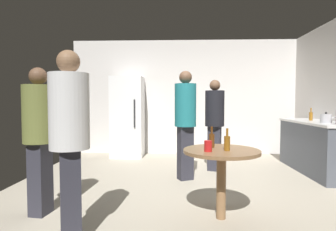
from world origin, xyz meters
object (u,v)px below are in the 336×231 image
at_px(beer_bottle_on_counter, 311,116).
at_px(person_in_white_shirt, 70,131).
at_px(beer_bottle_brown, 212,140).
at_px(plastic_cup_red, 208,146).
at_px(person_in_olive_shirt, 39,129).
at_px(person_in_teal_shirt, 185,116).
at_px(person_in_black_shirt, 215,118).
at_px(refrigerator, 128,117).
at_px(beer_bottle_amber, 227,143).
at_px(foreground_table, 221,159).
at_px(kettle, 326,118).

height_order(beer_bottle_on_counter, person_in_white_shirt, person_in_white_shirt).
bearing_deg(beer_bottle_brown, plastic_cup_red, -104.49).
distance_m(person_in_olive_shirt, person_in_teal_shirt, 2.16).
relative_size(beer_bottle_on_counter, person_in_black_shirt, 0.14).
relative_size(person_in_white_shirt, person_in_teal_shirt, 0.97).
xyz_separation_m(refrigerator, person_in_white_shirt, (0.21, -3.85, 0.08)).
distance_m(beer_bottle_amber, person_in_black_shirt, 2.14).
distance_m(foreground_table, person_in_olive_shirt, 1.99).
xyz_separation_m(kettle, beer_bottle_on_counter, (0.02, 0.56, 0.01)).
bearing_deg(plastic_cup_red, beer_bottle_brown, 75.51).
xyz_separation_m(foreground_table, person_in_olive_shirt, (-1.96, 0.04, 0.31)).
relative_size(beer_bottle_on_counter, beer_bottle_amber, 1.00).
relative_size(kettle, beer_bottle_amber, 1.06).
height_order(beer_bottle_brown, person_in_teal_shirt, person_in_teal_shirt).
bearing_deg(person_in_black_shirt, beer_bottle_on_counter, 113.59).
height_order(refrigerator, person_in_black_shirt, refrigerator).
bearing_deg(plastic_cup_red, person_in_teal_shirt, 96.74).
xyz_separation_m(refrigerator, plastic_cup_red, (1.45, -3.43, -0.11)).
bearing_deg(plastic_cup_red, foreground_table, 38.78).
xyz_separation_m(kettle, beer_bottle_amber, (-1.88, -1.70, -0.15)).
distance_m(refrigerator, beer_bottle_brown, 3.51).
bearing_deg(beer_bottle_on_counter, person_in_olive_shirt, -151.15).
bearing_deg(person_in_olive_shirt, plastic_cup_red, 3.34).
height_order(beer_bottle_amber, person_in_black_shirt, person_in_black_shirt).
xyz_separation_m(beer_bottle_brown, person_in_black_shirt, (0.28, 1.93, 0.13)).
bearing_deg(person_in_teal_shirt, beer_bottle_brown, -13.35).
bearing_deg(beer_bottle_on_counter, person_in_white_shirt, -140.62).
bearing_deg(person_in_teal_shirt, beer_bottle_on_counter, 83.33).
height_order(person_in_white_shirt, person_in_teal_shirt, person_in_teal_shirt).
xyz_separation_m(person_in_olive_shirt, person_in_white_shirt, (0.57, -0.59, 0.04)).
bearing_deg(person_in_olive_shirt, beer_bottle_brown, 11.38).
xyz_separation_m(beer_bottle_on_counter, person_in_olive_shirt, (-3.91, -2.15, -0.05)).
height_order(kettle, beer_bottle_brown, kettle).
height_order(foreground_table, beer_bottle_brown, beer_bottle_brown).
bearing_deg(person_in_olive_shirt, person_in_black_shirt, 51.67).
distance_m(foreground_table, person_in_black_shirt, 2.10).
bearing_deg(beer_bottle_amber, person_in_white_shirt, -161.44).
bearing_deg(refrigerator, person_in_olive_shirt, -96.32).
height_order(foreground_table, person_in_olive_shirt, person_in_olive_shirt).
xyz_separation_m(refrigerator, beer_bottle_amber, (1.65, -3.37, -0.08)).
bearing_deg(beer_bottle_amber, refrigerator, 116.03).
xyz_separation_m(kettle, person_in_white_shirt, (-3.31, -2.18, 0.01)).
bearing_deg(foreground_table, beer_bottle_brown, 122.59).
bearing_deg(person_in_black_shirt, beer_bottle_amber, 15.50).
bearing_deg(person_in_olive_shirt, refrigerator, 92.11).
bearing_deg(refrigerator, plastic_cup_red, -67.10).
height_order(kettle, beer_bottle_on_counter, beer_bottle_on_counter).
xyz_separation_m(beer_bottle_amber, person_in_olive_shirt, (-2.01, 0.11, 0.12)).
bearing_deg(beer_bottle_on_counter, person_in_teal_shirt, -162.51).
height_order(person_in_olive_shirt, person_in_teal_shirt, person_in_teal_shirt).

